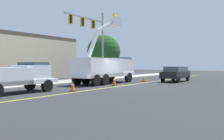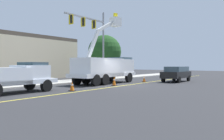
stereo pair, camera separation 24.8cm
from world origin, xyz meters
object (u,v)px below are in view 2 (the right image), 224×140
Objects in this scene: utility_bucket_truck at (106,67)px; traffic_cone_mid_front at (72,86)px; service_pickup_truck at (14,76)px; traffic_signal_mast at (93,32)px; traffic_cone_mid_rear at (114,81)px; traffic_cone_trailing at (144,79)px; passing_minivan at (176,73)px.

traffic_cone_mid_front is at bearing -151.27° from utility_bucket_truck.
traffic_signal_mast reaches higher than service_pickup_truck.
traffic_cone_mid_front is 5.33m from traffic_cone_mid_rear.
traffic_signal_mast is at bearing 119.60° from traffic_cone_trailing.
traffic_signal_mast is at bearing 43.10° from traffic_cone_mid_front.
service_pickup_truck reaches higher than passing_minivan.
utility_bucket_truck is 8.31m from passing_minivan.
traffic_signal_mast reaches higher than traffic_cone_mid_rear.
service_pickup_truck is at bearing -168.60° from utility_bucket_truck.
traffic_cone_trailing is (10.95, 2.22, -0.01)m from traffic_cone_mid_front.
traffic_cone_trailing is (-2.94, 2.25, -0.63)m from passing_minivan.
traffic_signal_mast reaches higher than passing_minivan.
traffic_cone_mid_front is 0.83× the size of traffic_cone_mid_rear.
traffic_signal_mast is (2.75, 6.40, 5.25)m from traffic_cone_mid_rear.
traffic_cone_mid_front is 12.15m from traffic_signal_mast.
passing_minivan is at bearing -25.28° from utility_bucket_truck.
utility_bucket_truck is 1.44× the size of service_pickup_truck.
traffic_cone_trailing is (14.48, 0.71, -0.77)m from service_pickup_truck.
traffic_signal_mast is (-5.92, 7.49, 4.70)m from passing_minivan.
utility_bucket_truck is at bearing 64.32° from traffic_cone_mid_rear.
traffic_cone_trailing is at bearing 11.47° from traffic_cone_mid_front.
passing_minivan is 3.75m from traffic_cone_trailing.
traffic_cone_mid_rear is at bearing -2.95° from service_pickup_truck.
utility_bucket_truck is at bearing 11.40° from service_pickup_truck.
passing_minivan is (7.49, -3.54, -0.64)m from utility_bucket_truck.
utility_bucket_truck reaches higher than traffic_cone_mid_rear.
traffic_cone_trailing is at bearing 11.50° from traffic_cone_mid_rear.
utility_bucket_truck is 11.95× the size of traffic_cone_mid_front.
traffic_signal_mast is at bearing 68.30° from utility_bucket_truck.
service_pickup_truck is at bearing 177.05° from traffic_cone_mid_rear.
service_pickup_truck is 8.41× the size of traffic_cone_trailing.
traffic_cone_trailing is 8.04m from traffic_signal_mast.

